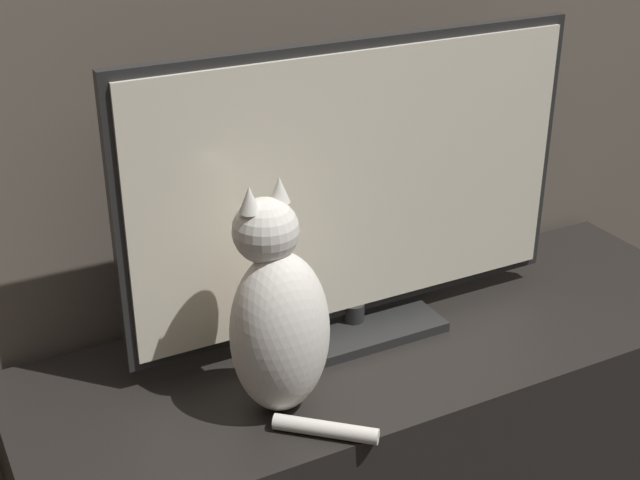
# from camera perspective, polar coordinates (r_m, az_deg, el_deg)

# --- Properties ---
(tv_stand) EXTENTS (1.51, 0.51, 0.54)m
(tv_stand) POSITION_cam_1_polar(r_m,az_deg,el_deg) (1.97, 4.32, -13.06)
(tv_stand) COLOR black
(tv_stand) RESTS_ON ground_plane
(tv) EXTENTS (0.94, 0.20, 0.60)m
(tv) POSITION_cam_1_polar(r_m,az_deg,el_deg) (1.71, 2.26, 2.88)
(tv) COLOR black
(tv) RESTS_ON tv_stand
(cat) EXTENTS (0.22, 0.29, 0.42)m
(cat) POSITION_cam_1_polar(r_m,az_deg,el_deg) (1.54, -2.77, -5.12)
(cat) COLOR silver
(cat) RESTS_ON tv_stand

